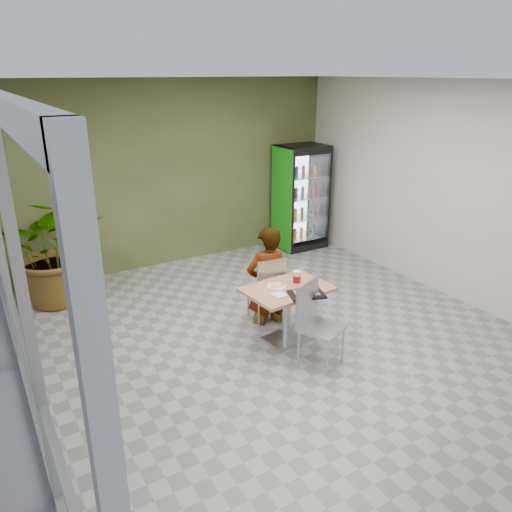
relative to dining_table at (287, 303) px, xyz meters
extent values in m
plane|color=gray|center=(-0.03, -0.05, -0.54)|extent=(7.00, 7.00, 0.00)
cube|color=#B2834C|center=(0.00, 0.00, 0.19)|extent=(1.11, 0.82, 0.04)
cylinder|color=#A7A9AB|center=(0.00, 0.00, -0.18)|extent=(0.10, 0.10, 0.71)
cube|color=#A7A9AB|center=(0.00, 0.00, -0.52)|extent=(0.56, 0.46, 0.04)
cube|color=#A7A9AB|center=(0.08, 0.66, -0.08)|extent=(0.47, 0.47, 0.03)
cube|color=#A7A9AB|center=(0.06, 0.46, 0.17)|extent=(0.43, 0.07, 0.51)
cylinder|color=#A7A9AB|center=(0.28, 0.82, -0.31)|extent=(0.02, 0.02, 0.46)
cylinder|color=#A7A9AB|center=(-0.08, 0.86, -0.31)|extent=(0.02, 0.02, 0.46)
cylinder|color=#A7A9AB|center=(0.25, 0.46, -0.31)|extent=(0.02, 0.02, 0.46)
cylinder|color=#A7A9AB|center=(-0.12, 0.50, -0.31)|extent=(0.02, 0.02, 0.46)
cube|color=#A7A9AB|center=(0.04, -0.67, -0.06)|extent=(0.58, 0.58, 0.03)
cube|color=#A7A9AB|center=(-0.04, -0.47, 0.21)|extent=(0.43, 0.20, 0.53)
cylinder|color=#A7A9AB|center=(-0.06, -0.92, -0.30)|extent=(0.03, 0.03, 0.48)
cylinder|color=#A7A9AB|center=(0.29, -0.77, -0.30)|extent=(0.03, 0.03, 0.48)
cylinder|color=#A7A9AB|center=(-0.21, -0.56, -0.30)|extent=(0.03, 0.03, 0.48)
cylinder|color=#A7A9AB|center=(0.15, -0.42, -0.30)|extent=(0.03, 0.03, 0.48)
imported|color=black|center=(0.08, 0.61, 0.00)|extent=(0.65, 0.46, 1.67)
cylinder|color=white|center=(-0.10, 0.09, 0.22)|extent=(0.25, 0.25, 0.01)
cylinder|color=white|center=(0.15, 0.02, 0.30)|extent=(0.10, 0.10, 0.17)
cylinder|color=red|center=(0.15, 0.02, 0.29)|extent=(0.10, 0.10, 0.10)
cylinder|color=white|center=(0.15, 0.02, 0.39)|extent=(0.10, 0.10, 0.01)
cube|color=white|center=(-0.22, -0.15, 0.22)|extent=(0.15, 0.15, 0.02)
cube|color=black|center=(0.07, -0.30, 0.23)|extent=(0.49, 0.42, 0.02)
cube|color=black|center=(2.33, 2.99, 0.46)|extent=(0.90, 0.70, 1.99)
cube|color=green|center=(1.87, 2.99, 0.46)|extent=(0.02, 0.68, 1.95)
cube|color=white|center=(2.33, 2.65, 0.48)|extent=(0.72, 0.02, 1.59)
imported|color=#296127|center=(-2.27, 2.72, 0.30)|extent=(1.81, 1.68, 1.67)
camera|label=1|loc=(-3.24, -4.71, 2.75)|focal=35.00mm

